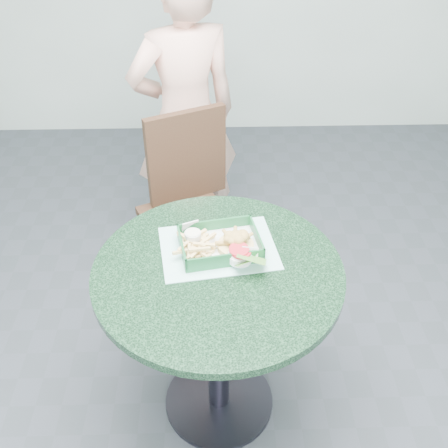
{
  "coord_description": "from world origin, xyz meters",
  "views": [
    {
      "loc": [
        -0.02,
        -1.3,
        1.96
      ],
      "look_at": [
        0.02,
        0.1,
        0.88
      ],
      "focal_mm": 42.0,
      "sensor_mm": 36.0,
      "label": 1
    }
  ],
  "objects_px": {
    "sauce_ramekin": "(195,237)",
    "crab_sandwich": "(235,247)",
    "dining_chair": "(188,197)",
    "food_basket": "(220,250)",
    "cafe_table": "(218,307)",
    "diner_person": "(185,115)"
  },
  "relations": [
    {
      "from": "crab_sandwich",
      "to": "sauce_ramekin",
      "type": "distance_m",
      "value": 0.15
    },
    {
      "from": "cafe_table",
      "to": "food_basket",
      "type": "distance_m",
      "value": 0.21
    },
    {
      "from": "cafe_table",
      "to": "sauce_ramekin",
      "type": "distance_m",
      "value": 0.27
    },
    {
      "from": "cafe_table",
      "to": "crab_sandwich",
      "type": "xyz_separation_m",
      "value": [
        0.06,
        0.07,
        0.22
      ]
    },
    {
      "from": "dining_chair",
      "to": "sauce_ramekin",
      "type": "distance_m",
      "value": 0.69
    },
    {
      "from": "cafe_table",
      "to": "dining_chair",
      "type": "distance_m",
      "value": 0.77
    },
    {
      "from": "crab_sandwich",
      "to": "sauce_ramekin",
      "type": "relative_size",
      "value": 2.17
    },
    {
      "from": "dining_chair",
      "to": "crab_sandwich",
      "type": "xyz_separation_m",
      "value": [
        0.19,
        -0.69,
        0.27
      ]
    },
    {
      "from": "diner_person",
      "to": "sauce_ramekin",
      "type": "distance_m",
      "value": 0.99
    },
    {
      "from": "cafe_table",
      "to": "diner_person",
      "type": "height_order",
      "value": "diner_person"
    },
    {
      "from": "dining_chair",
      "to": "food_basket",
      "type": "bearing_deg",
      "value": -102.57
    },
    {
      "from": "diner_person",
      "to": "sauce_ramekin",
      "type": "height_order",
      "value": "diner_person"
    },
    {
      "from": "sauce_ramekin",
      "to": "dining_chair",
      "type": "bearing_deg",
      "value": 94.75
    },
    {
      "from": "cafe_table",
      "to": "diner_person",
      "type": "xyz_separation_m",
      "value": [
        -0.14,
        1.11,
        0.21
      ]
    },
    {
      "from": "dining_chair",
      "to": "food_basket",
      "type": "relative_size",
      "value": 3.42
    },
    {
      "from": "dining_chair",
      "to": "crab_sandwich",
      "type": "bearing_deg",
      "value": -98.94
    },
    {
      "from": "sauce_ramekin",
      "to": "crab_sandwich",
      "type": "bearing_deg",
      "value": -22.76
    },
    {
      "from": "diner_person",
      "to": "cafe_table",
      "type": "bearing_deg",
      "value": 76.89
    },
    {
      "from": "cafe_table",
      "to": "food_basket",
      "type": "bearing_deg",
      "value": 84.79
    },
    {
      "from": "diner_person",
      "to": "sauce_ramekin",
      "type": "xyz_separation_m",
      "value": [
        0.06,
        -0.98,
        0.01
      ]
    },
    {
      "from": "cafe_table",
      "to": "crab_sandwich",
      "type": "relative_size",
      "value": 6.75
    },
    {
      "from": "dining_chair",
      "to": "sauce_ramekin",
      "type": "bearing_deg",
      "value": -109.76
    }
  ]
}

